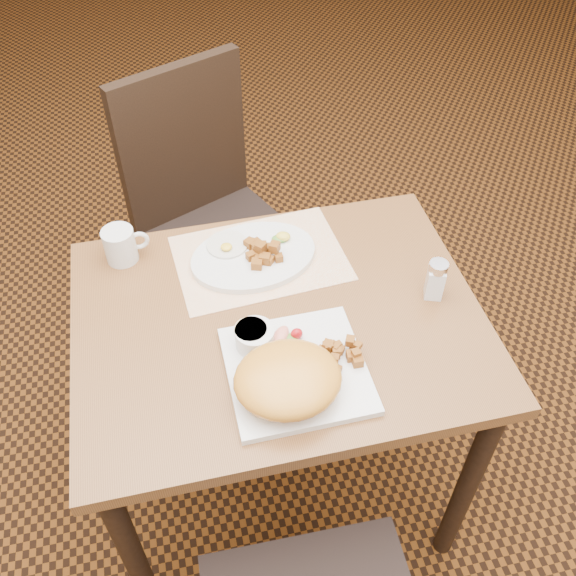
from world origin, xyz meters
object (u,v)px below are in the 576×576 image
Objects in this scene: table at (279,348)px; coffee_mug at (121,245)px; chair_far at (208,209)px; plate_square at (297,370)px; salt_shaker at (436,279)px; plate_oval at (254,256)px.

coffee_mug is (-0.32, 0.27, 0.15)m from table.
coffee_mug is (-0.24, -0.40, 0.25)m from chair_far.
coffee_mug is (-0.33, 0.43, 0.04)m from plate_square.
table is 9.00× the size of salt_shaker.
plate_square is at bearing -158.00° from salt_shaker.
chair_far is 3.46× the size of plate_square.
plate_oval is at bearing 93.62° from plate_square.
plate_square is (0.00, -0.16, 0.12)m from table.
salt_shaker is (0.36, -0.01, 0.16)m from table.
plate_oval is at bearing 95.68° from table.
salt_shaker reaches higher than coffee_mug.
table is 2.96× the size of plate_oval.
salt_shaker is at bearing 22.00° from plate_square.
plate_square is 0.38m from salt_shaker.
coffee_mug reaches higher than table.
chair_far is 0.53m from coffee_mug.
plate_oval is 2.81× the size of coffee_mug.
salt_shaker is at bearing 98.43° from chair_far.
chair_far reaches higher than plate_square.
chair_far is 0.86m from plate_square.
plate_oval is at bearing 73.30° from chair_far.
table is 0.39m from salt_shaker.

